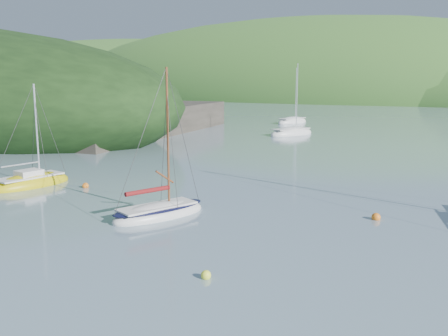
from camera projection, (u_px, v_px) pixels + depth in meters
The scene contains 7 objects.
ground at pixel (135, 252), 21.10m from camera, with size 700.00×700.00×0.00m, color slate.
shoreline_hills at pixel (448, 98), 171.30m from camera, with size 690.00×135.00×56.00m.
daysailer_white at pixel (159, 213), 26.40m from camera, with size 3.65×5.79×8.36m.
sailboat_yellow at pixel (31, 183), 33.82m from camera, with size 2.87×5.87×7.50m.
distant_sloop_a at pixel (291, 134), 63.50m from camera, with size 4.78×7.25×9.77m.
distant_sloop_c at pixel (292, 122), 79.82m from camera, with size 3.85×7.02×9.50m.
mooring_buoys at pixel (262, 220), 25.34m from camera, with size 24.00×11.41×0.46m.
Camera 1 is at (13.60, -15.30, 7.29)m, focal length 40.00 mm.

